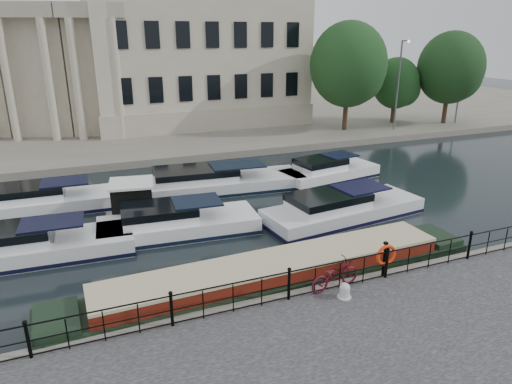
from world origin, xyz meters
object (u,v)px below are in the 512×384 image
(harbour_hut, at_px, (133,204))
(narrowboat, at_px, (277,279))
(life_ring_post, at_px, (386,256))
(bicycle, at_px, (335,275))
(mooring_bollard, at_px, (345,291))

(harbour_hut, bearing_deg, narrowboat, -55.87)
(life_ring_post, bearing_deg, narrowboat, 156.40)
(bicycle, height_order, life_ring_post, life_ring_post)
(narrowboat, bearing_deg, bicycle, -49.51)
(bicycle, xyz_separation_m, harbour_hut, (-5.64, 10.35, -0.13))
(bicycle, height_order, harbour_hut, harbour_hut)
(narrowboat, distance_m, harbour_hut, 9.66)
(life_ring_post, xyz_separation_m, narrowboat, (-3.66, 1.60, -1.05))
(mooring_bollard, relative_size, life_ring_post, 0.40)
(bicycle, relative_size, life_ring_post, 1.46)
(mooring_bollard, bearing_deg, narrowboat, 123.31)
(narrowboat, bearing_deg, life_ring_post, -25.44)
(bicycle, relative_size, narrowboat, 0.12)
(life_ring_post, height_order, harbour_hut, harbour_hut)
(bicycle, bearing_deg, life_ring_post, -96.45)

